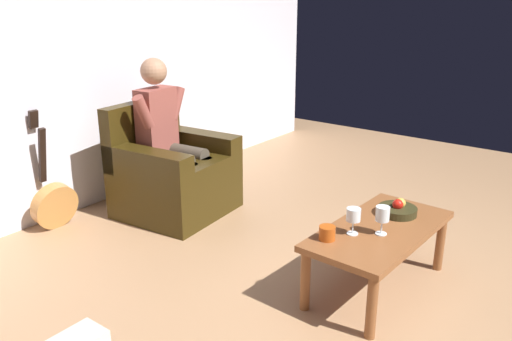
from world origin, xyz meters
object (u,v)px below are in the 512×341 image
Objects in this scene: armchair at (172,175)px; wine_glass_far at (382,215)px; guitar at (54,202)px; fruit_bowl at (398,209)px; candle_jar at (327,233)px; wine_glass_near at (353,216)px; person_seated at (168,133)px; coffee_table at (379,236)px.

wine_glass_far is (0.19, 1.99, 0.22)m from armchair.
fruit_bowl is (-0.97, 2.46, 0.24)m from guitar.
fruit_bowl is 0.63m from candle_jar.
guitar reaches higher than wine_glass_near.
candle_jar is (0.16, -0.09, -0.08)m from wine_glass_near.
wine_glass_far is (-0.63, 2.50, 0.33)m from guitar.
wine_glass_near is (0.29, 1.85, 0.21)m from armchair.
wine_glass_far reaches higher than candle_jar.
person_seated is 7.33× the size of wine_glass_far.
coffee_table is at bearing 106.13° from guitar.
candle_jar is (0.61, -0.18, 0.01)m from fruit_bowl.
fruit_bowl is (-0.16, 1.97, -0.24)m from person_seated.
wine_glass_far is 1.82× the size of candle_jar.
candle_jar reaches higher than coffee_table.
guitar is (0.81, -0.52, -0.11)m from armchair.
coffee_table is at bearing 81.48° from person_seated.
candle_jar is at bearing -16.83° from fruit_bowl.
fruit_bowl is at bearing 163.17° from candle_jar.
wine_glass_near is at bearing -12.27° from fruit_bowl.
wine_glass_far is (-0.10, 0.14, 0.01)m from wine_glass_near.
armchair is 0.85× the size of coffee_table.
armchair is at bearing -93.00° from coffee_table.
candle_jar is at bearing 99.14° from guitar.
fruit_bowl is 2.57× the size of candle_jar.
armchair is 1.82m from candle_jar.
person_seated is at bearing -92.91° from coffee_table.
candle_jar is (0.34, -0.18, 0.10)m from coffee_table.
fruit_bowl is at bearing 179.51° from coffee_table.
wine_glass_near is (0.29, 1.87, -0.16)m from person_seated.
armchair is at bearing -104.22° from candle_jar.
candle_jar is at bearing -27.72° from coffee_table.
wine_glass_far is at bearing 126.62° from wine_glass_near.
person_seated is (0.00, -0.02, 0.37)m from armchair.
fruit_bowl is at bearing 89.09° from armchair.
coffee_table is at bearing 153.03° from wine_glass_near.
coffee_table is 4.38× the size of fruit_bowl.
person_seated is 1.19× the size of coffee_table.
coffee_table is 0.21m from wine_glass_far.
wine_glass_near reaches higher than candle_jar.
armchair is 0.97m from guitar.
person_seated reaches higher than candle_jar.
armchair reaches higher than wine_glass_near.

